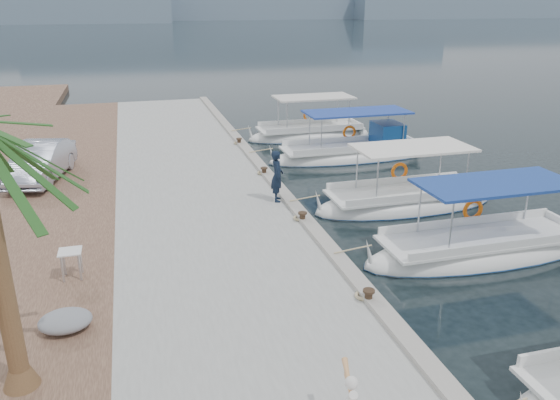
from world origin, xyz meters
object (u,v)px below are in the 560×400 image
Objects in this scene: fishing_caique_c at (404,204)px; fishing_caique_e at (310,136)px; fisherman at (277,176)px; fishing_caique_d at (353,154)px; fishing_caique_b at (481,251)px; parked_car at (40,162)px.

fishing_caique_e is at bearing 89.86° from fishing_caique_c.
fishing_caique_d is at bearing -30.24° from fisherman.
fisherman is (-4.91, 4.74, 1.27)m from fishing_caique_b.
fishing_caique_d is 8.06m from fisherman.
fishing_caique_c is at bearing -10.22° from parked_car.
fishing_caique_c is at bearing -96.38° from fishing_caique_d.
fishing_caique_b is at bearing -85.65° from fishing_caique_c.
fishing_caique_b is at bearing -122.31° from fisherman.
fishing_caique_c is (-0.32, 4.19, 0.00)m from fishing_caique_b.
fisherman is (-4.59, 0.55, 1.27)m from fishing_caique_c.
fishing_caique_b reaches higher than parked_car.
fishing_caique_e is at bearing 91.11° from fishing_caique_b.
fishing_caique_d is 4.52× the size of fisherman.
fishing_caique_c is 13.81m from parked_car.
fishing_caique_b is 1.09× the size of fishing_caique_c.
fisherman is at bearing 173.21° from fishing_caique_c.
fishing_caique_d is 4.44m from fishing_caique_e.
fishing_caique_c is 3.82× the size of fisherman.
fishing_caique_c and fishing_caique_d have the same top height.
fishing_caique_e is at bearing 35.93° from parked_car.
fishing_caique_c and fishing_caique_e have the same top height.
fishing_caique_e reaches higher than parked_car.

